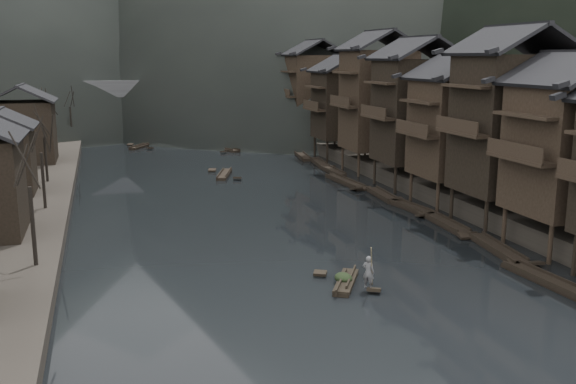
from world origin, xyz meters
name	(u,v)px	position (x,y,z in m)	size (l,w,h in m)	color
water	(316,268)	(0.00, 0.00, 0.00)	(300.00, 300.00, 0.00)	black
right_bank	(467,146)	(35.00, 40.00, 0.90)	(40.00, 200.00, 1.80)	#2D2823
stilt_houses	(422,97)	(17.28, 19.92, 8.90)	(9.00, 67.60, 15.75)	black
bare_trees	(46,131)	(-17.00, 26.77, 6.05)	(3.44, 73.96, 6.88)	black
moored_sampans	(356,182)	(12.35, 23.74, 0.20)	(3.14, 67.33, 0.47)	black
midriver_boats	(194,149)	(-0.11, 52.10, 0.20)	(14.47, 43.86, 0.45)	black
stone_bridge	(176,103)	(0.00, 72.00, 5.11)	(40.00, 6.00, 9.00)	#4C4C4F
hero_sampan	(346,281)	(0.70, -3.28, 0.20)	(2.84, 4.21, 0.43)	black
cargo_heap	(343,272)	(0.59, -3.11, 0.72)	(0.97, 1.27, 0.58)	black
boatman	(368,268)	(1.46, -4.63, 1.35)	(0.68, 0.44, 1.85)	slate
bamboo_pole	(373,222)	(1.66, -4.63, 3.94)	(0.06, 0.06, 4.33)	#8C7A51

